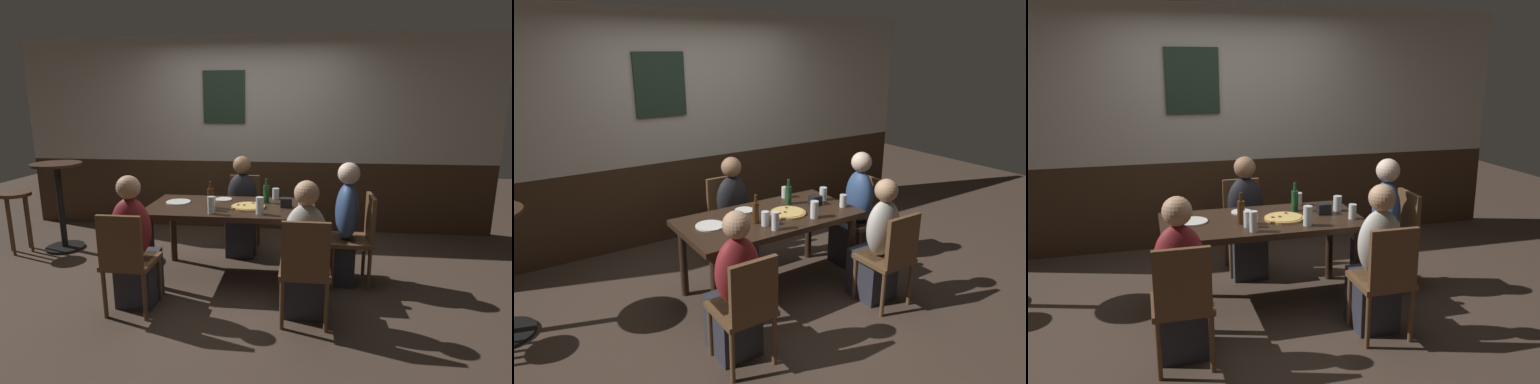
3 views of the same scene
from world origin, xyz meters
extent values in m
plane|color=#423328|center=(0.00, 0.00, 0.00)|extent=(12.00, 12.00, 0.00)
cube|color=#3D2819|center=(0.00, 1.65, 0.47)|extent=(6.40, 0.10, 0.95)
cube|color=beige|center=(0.00, 1.65, 1.77)|extent=(6.40, 0.10, 1.65)
cube|color=#233828|center=(-0.37, 1.58, 1.81)|extent=(0.56, 0.03, 0.68)
cube|color=black|center=(0.00, 0.00, 0.71)|extent=(1.64, 0.81, 0.05)
cylinder|color=black|center=(-0.72, -0.33, 0.34)|extent=(0.07, 0.07, 0.69)
cylinder|color=black|center=(0.72, -0.33, 0.34)|extent=(0.07, 0.07, 0.69)
cylinder|color=black|center=(-0.72, 0.33, 0.34)|extent=(0.07, 0.07, 0.69)
cylinder|color=black|center=(0.72, 0.33, 0.34)|extent=(0.07, 0.07, 0.69)
cube|color=brown|center=(-0.72, -0.75, 0.43)|extent=(0.40, 0.40, 0.04)
cube|color=brown|center=(-0.72, -0.93, 0.67)|extent=(0.36, 0.04, 0.43)
cylinder|color=brown|center=(-0.89, -0.58, 0.21)|extent=(0.04, 0.04, 0.41)
cylinder|color=brown|center=(-0.55, -0.58, 0.21)|extent=(0.04, 0.04, 0.41)
cylinder|color=brown|center=(-0.89, -0.92, 0.21)|extent=(0.04, 0.04, 0.41)
cylinder|color=brown|center=(-0.55, -0.92, 0.21)|extent=(0.04, 0.04, 0.41)
cube|color=brown|center=(0.00, 0.75, 0.43)|extent=(0.40, 0.40, 0.04)
cube|color=brown|center=(0.00, 0.93, 0.67)|extent=(0.36, 0.04, 0.43)
cylinder|color=brown|center=(0.17, 0.58, 0.21)|extent=(0.04, 0.04, 0.41)
cylinder|color=brown|center=(-0.17, 0.58, 0.21)|extent=(0.04, 0.04, 0.41)
cylinder|color=brown|center=(0.17, 0.92, 0.21)|extent=(0.04, 0.04, 0.41)
cylinder|color=brown|center=(-0.17, 0.92, 0.21)|extent=(0.04, 0.04, 0.41)
cube|color=brown|center=(1.16, 0.00, 0.43)|extent=(0.40, 0.40, 0.04)
cube|color=brown|center=(1.34, 0.00, 0.67)|extent=(0.04, 0.36, 0.43)
cylinder|color=brown|center=(0.99, -0.17, 0.21)|extent=(0.04, 0.04, 0.41)
cylinder|color=brown|center=(0.99, 0.17, 0.21)|extent=(0.04, 0.04, 0.41)
cylinder|color=brown|center=(1.33, -0.17, 0.21)|extent=(0.04, 0.04, 0.41)
cylinder|color=brown|center=(1.33, 0.17, 0.21)|extent=(0.04, 0.04, 0.41)
cube|color=brown|center=(0.72, -0.75, 0.43)|extent=(0.40, 0.40, 0.04)
cube|color=brown|center=(0.72, -0.93, 0.67)|extent=(0.36, 0.04, 0.43)
cylinder|color=brown|center=(0.55, -0.58, 0.21)|extent=(0.04, 0.04, 0.41)
cylinder|color=brown|center=(0.89, -0.58, 0.21)|extent=(0.04, 0.04, 0.41)
cylinder|color=brown|center=(0.55, -0.92, 0.21)|extent=(0.04, 0.04, 0.41)
cylinder|color=brown|center=(0.89, -0.92, 0.21)|extent=(0.04, 0.04, 0.41)
cube|color=#2D2D38|center=(-0.72, -0.62, 0.23)|extent=(0.32, 0.34, 0.45)
ellipsoid|color=maroon|center=(-0.72, -0.71, 0.71)|extent=(0.34, 0.22, 0.52)
sphere|color=tan|center=(-0.72, -0.71, 1.06)|extent=(0.20, 0.20, 0.20)
cube|color=#2D2D38|center=(0.00, 0.62, 0.23)|extent=(0.32, 0.34, 0.45)
ellipsoid|color=black|center=(0.00, 0.71, 0.70)|extent=(0.34, 0.22, 0.50)
sphere|color=#936B4C|center=(0.00, 0.71, 1.04)|extent=(0.21, 0.21, 0.21)
cube|color=#2D2D38|center=(1.03, 0.00, 0.23)|extent=(0.34, 0.32, 0.45)
ellipsoid|color=#334C7A|center=(1.12, 0.00, 0.72)|extent=(0.22, 0.34, 0.54)
sphere|color=beige|center=(1.12, 0.00, 1.09)|extent=(0.21, 0.21, 0.21)
cube|color=#2D2D38|center=(0.72, -0.62, 0.23)|extent=(0.32, 0.34, 0.45)
ellipsoid|color=beige|center=(0.72, -0.71, 0.70)|extent=(0.34, 0.22, 0.51)
sphere|color=tan|center=(0.72, -0.71, 1.05)|extent=(0.20, 0.20, 0.20)
cylinder|color=tan|center=(0.17, -0.05, 0.75)|extent=(0.33, 0.33, 0.02)
cylinder|color=#DBB760|center=(0.17, -0.05, 0.76)|extent=(0.29, 0.29, 0.01)
cylinder|color=maroon|center=(0.08, -0.06, 0.77)|extent=(0.03, 0.03, 0.00)
cylinder|color=maroon|center=(0.14, -0.06, 0.77)|extent=(0.03, 0.03, 0.00)
cylinder|color=maroon|center=(0.21, 0.03, 0.77)|extent=(0.03, 0.03, 0.00)
cylinder|color=silver|center=(0.69, 0.07, 0.81)|extent=(0.07, 0.07, 0.13)
cylinder|color=#C6842D|center=(0.69, 0.07, 0.79)|extent=(0.06, 0.06, 0.10)
cylinder|color=silver|center=(0.41, 0.34, 0.80)|extent=(0.07, 0.07, 0.11)
cylinder|color=gold|center=(0.41, 0.34, 0.78)|extent=(0.06, 0.06, 0.07)
cylinder|color=silver|center=(-0.15, -0.17, 0.80)|extent=(0.07, 0.07, 0.13)
cylinder|color=#B26623|center=(-0.15, -0.17, 0.79)|extent=(0.06, 0.06, 0.10)
cylinder|color=silver|center=(-0.13, -0.30, 0.82)|extent=(0.06, 0.06, 0.16)
cylinder|color=silver|center=(-0.13, -0.30, 0.81)|extent=(0.06, 0.06, 0.13)
cylinder|color=silver|center=(0.31, -0.26, 0.82)|extent=(0.07, 0.07, 0.16)
cylinder|color=gold|center=(0.31, -0.26, 0.78)|extent=(0.06, 0.06, 0.08)
cylinder|color=silver|center=(0.72, -0.19, 0.80)|extent=(0.06, 0.06, 0.12)
cylinder|color=#C6842D|center=(0.72, -0.19, 0.78)|extent=(0.06, 0.06, 0.08)
cylinder|color=#194723|center=(0.33, 0.16, 0.83)|extent=(0.06, 0.06, 0.18)
cylinder|color=#194723|center=(0.33, 0.16, 0.95)|extent=(0.03, 0.03, 0.07)
cylinder|color=#42230F|center=(-0.19, -0.08, 0.83)|extent=(0.06, 0.06, 0.19)
cylinder|color=#42230F|center=(-0.19, -0.08, 0.96)|extent=(0.03, 0.03, 0.07)
cylinder|color=white|center=(-0.56, 0.07, 0.75)|extent=(0.25, 0.25, 0.01)
cylinder|color=white|center=(-0.13, 0.23, 0.75)|extent=(0.18, 0.18, 0.01)
cube|color=black|center=(0.54, 0.01, 0.79)|extent=(0.11, 0.09, 0.09)
camera|label=1|loc=(0.67, -3.66, 1.71)|focal=27.35mm
camera|label=2|loc=(-2.02, -3.12, 2.18)|focal=30.87mm
camera|label=3|loc=(-0.90, -3.93, 1.96)|focal=35.94mm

